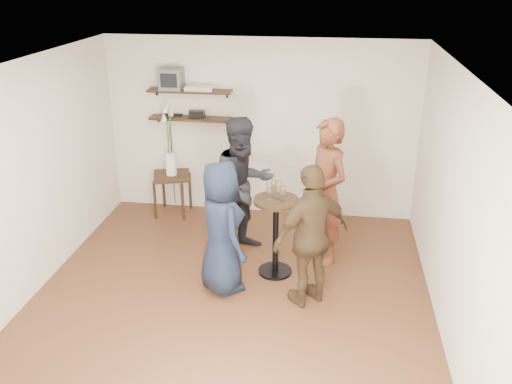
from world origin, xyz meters
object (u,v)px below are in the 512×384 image
crt_monitor (172,79)px  radio (197,114)px  dvd_deck (200,88)px  side_table (172,181)px  person_plaid (326,192)px  person_navy (221,228)px  person_dark (243,186)px  drinks_table (276,226)px  person_brown (312,236)px

crt_monitor → radio: crt_monitor is taller
dvd_deck → side_table: 1.45m
dvd_deck → side_table: bearing=-158.3°
person_plaid → person_navy: person_plaid is taller
radio → person_dark: 1.55m
radio → person_plaid: person_plaid is taller
crt_monitor → radio: bearing=0.0°
radio → side_table: radio is taller
radio → drinks_table: 2.31m
person_plaid → dvd_deck: bearing=-161.0°
radio → person_dark: bearing=-52.6°
person_plaid → person_brown: (-0.12, -0.98, -0.11)m
person_plaid → person_navy: size_ratio=1.19×
radio → person_brown: person_brown is taller
drinks_table → person_plaid: person_plaid is taller
crt_monitor → person_navy: 2.67m
dvd_deck → person_brown: size_ratio=0.25×
crt_monitor → dvd_deck: bearing=0.0°
radio → person_dark: size_ratio=0.12×
radio → person_plaid: bearing=-32.8°
person_dark → person_brown: 1.42m
radio → person_navy: radio is taller
drinks_table → person_brown: bearing=-50.9°
dvd_deck → drinks_table: (1.28, -1.66, -1.27)m
dvd_deck → person_plaid: bearing=-33.7°
side_table → person_plaid: person_plaid is taller
side_table → person_plaid: size_ratio=0.35×
person_plaid → person_brown: person_plaid is taller
dvd_deck → person_dark: bearing=-54.6°
radio → person_plaid: (1.91, -1.23, -0.59)m
radio → side_table: size_ratio=0.34×
crt_monitor → person_dark: 2.00m
side_table → drinks_table: drinks_table is taller
crt_monitor → drinks_table: (1.69, -1.66, -1.39)m
drinks_table → person_plaid: bearing=37.4°
drinks_table → person_dark: bearing=132.2°
side_table → radio: bearing=24.7°
crt_monitor → person_plaid: 2.79m
drinks_table → dvd_deck: bearing=127.7°
drinks_table → person_plaid: size_ratio=0.53×
crt_monitor → person_dark: (1.21, -1.13, -1.12)m
crt_monitor → person_brown: 3.30m
dvd_deck → person_navy: bearing=-71.1°
person_brown → radio: bearing=-90.1°
dvd_deck → side_table: size_ratio=0.61×
person_plaid → person_dark: bearing=-132.6°
person_brown → person_plaid: bearing=-135.9°
crt_monitor → person_navy: bearing=-61.8°
person_plaid → radio: bearing=-160.2°
person_plaid → person_brown: bearing=-44.1°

